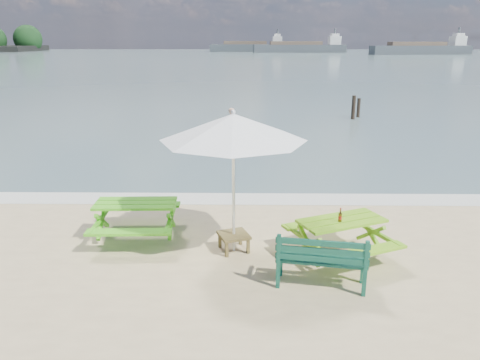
{
  "coord_description": "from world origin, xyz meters",
  "views": [
    {
      "loc": [
        -0.4,
        -6.69,
        3.96
      ],
      "look_at": [
        -0.54,
        3.0,
        1.0
      ],
      "focal_mm": 35.0,
      "sensor_mm": 36.0,
      "label": 1
    }
  ],
  "objects_px": {
    "picnic_table_left": "(137,221)",
    "park_bench": "(321,270)",
    "picnic_table_right": "(341,239)",
    "side_table": "(234,242)",
    "patio_umbrella": "(233,127)",
    "swimmer": "(231,126)",
    "beer_bottle": "(340,217)"
  },
  "relations": [
    {
      "from": "swimmer",
      "to": "beer_bottle",
      "type": "bearing_deg",
      "value": -81.12
    },
    {
      "from": "picnic_table_left",
      "to": "patio_umbrella",
      "type": "relative_size",
      "value": 0.53
    },
    {
      "from": "beer_bottle",
      "to": "swimmer",
      "type": "distance_m",
      "value": 16.34
    },
    {
      "from": "picnic_table_right",
      "to": "side_table",
      "type": "relative_size",
      "value": 3.24
    },
    {
      "from": "picnic_table_right",
      "to": "patio_umbrella",
      "type": "xyz_separation_m",
      "value": [
        -2.0,
        0.25,
        2.06
      ]
    },
    {
      "from": "side_table",
      "to": "picnic_table_left",
      "type": "bearing_deg",
      "value": 163.69
    },
    {
      "from": "park_bench",
      "to": "picnic_table_left",
      "type": "bearing_deg",
      "value": 151.52
    },
    {
      "from": "picnic_table_left",
      "to": "side_table",
      "type": "bearing_deg",
      "value": -16.31
    },
    {
      "from": "beer_bottle",
      "to": "side_table",
      "type": "bearing_deg",
      "value": 169.8
    },
    {
      "from": "patio_umbrella",
      "to": "swimmer",
      "type": "bearing_deg",
      "value": 92.09
    },
    {
      "from": "picnic_table_left",
      "to": "beer_bottle",
      "type": "height_order",
      "value": "beer_bottle"
    },
    {
      "from": "side_table",
      "to": "patio_umbrella",
      "type": "xyz_separation_m",
      "value": [
        0.0,
        -0.0,
        2.24
      ]
    },
    {
      "from": "picnic_table_right",
      "to": "beer_bottle",
      "type": "distance_m",
      "value": 0.49
    },
    {
      "from": "picnic_table_left",
      "to": "park_bench",
      "type": "bearing_deg",
      "value": -28.48
    },
    {
      "from": "picnic_table_left",
      "to": "park_bench",
      "type": "distance_m",
      "value": 3.96
    },
    {
      "from": "picnic_table_right",
      "to": "swimmer",
      "type": "height_order",
      "value": "picnic_table_right"
    },
    {
      "from": "picnic_table_left",
      "to": "patio_umbrella",
      "type": "bearing_deg",
      "value": -16.31
    },
    {
      "from": "side_table",
      "to": "swimmer",
      "type": "relative_size",
      "value": 0.38
    },
    {
      "from": "park_bench",
      "to": "swimmer",
      "type": "relative_size",
      "value": 0.83
    },
    {
      "from": "picnic_table_left",
      "to": "beer_bottle",
      "type": "relative_size",
      "value": 7.18
    },
    {
      "from": "picnic_table_left",
      "to": "patio_umbrella",
      "type": "height_order",
      "value": "patio_umbrella"
    },
    {
      "from": "park_bench",
      "to": "swimmer",
      "type": "height_order",
      "value": "park_bench"
    },
    {
      "from": "park_bench",
      "to": "side_table",
      "type": "bearing_deg",
      "value": 138.6
    },
    {
      "from": "picnic_table_left",
      "to": "picnic_table_right",
      "type": "height_order",
      "value": "picnic_table_left"
    },
    {
      "from": "side_table",
      "to": "patio_umbrella",
      "type": "height_order",
      "value": "patio_umbrella"
    },
    {
      "from": "park_bench",
      "to": "swimmer",
      "type": "distance_m",
      "value": 17.19
    },
    {
      "from": "beer_bottle",
      "to": "park_bench",
      "type": "bearing_deg",
      "value": -115.92
    },
    {
      "from": "park_bench",
      "to": "side_table",
      "type": "relative_size",
      "value": 2.22
    },
    {
      "from": "picnic_table_left",
      "to": "side_table",
      "type": "xyz_separation_m",
      "value": [
        2.01,
        -0.59,
        -0.19
      ]
    },
    {
      "from": "park_bench",
      "to": "beer_bottle",
      "type": "height_order",
      "value": "beer_bottle"
    },
    {
      "from": "side_table",
      "to": "swimmer",
      "type": "bearing_deg",
      "value": 92.09
    },
    {
      "from": "picnic_table_left",
      "to": "picnic_table_right",
      "type": "bearing_deg",
      "value": -11.79
    }
  ]
}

